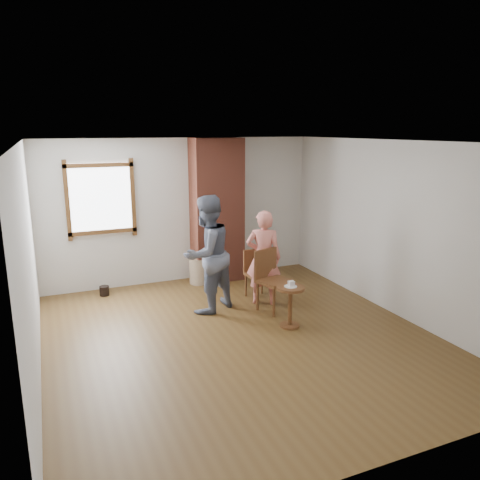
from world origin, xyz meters
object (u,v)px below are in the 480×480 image
stoneware_crock (199,271)px  side_table (290,300)px  dining_chair_right (256,271)px  dining_chair_left (271,277)px  man (207,254)px  person_pink (264,258)px

stoneware_crock → side_table: size_ratio=0.78×
dining_chair_right → side_table: 1.30m
dining_chair_left → man: man is taller
person_pink → side_table: bearing=116.7°
side_table → person_pink: size_ratio=0.39×
dining_chair_left → man: (-0.91, 0.34, 0.37)m
man → person_pink: 0.94m
stoneware_crock → dining_chair_right: dining_chair_right is taller
stoneware_crock → dining_chair_left: size_ratio=0.49×
man → person_pink: bearing=149.7°
dining_chair_left → dining_chair_right: (0.04, 0.60, -0.08)m
dining_chair_right → stoneware_crock: bearing=119.7°
dining_chair_right → person_pink: person_pink is taller
dining_chair_right → side_table: size_ratio=1.33×
dining_chair_left → side_table: size_ratio=1.59×
dining_chair_left → side_table: (-0.04, -0.70, -0.13)m
side_table → man: 1.45m
side_table → stoneware_crock: bearing=103.9°
man → stoneware_crock: bearing=-129.7°
dining_chair_left → side_table: dining_chair_left is taller
man → person_pink: man is taller
stoneware_crock → dining_chair_left: bearing=-69.3°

